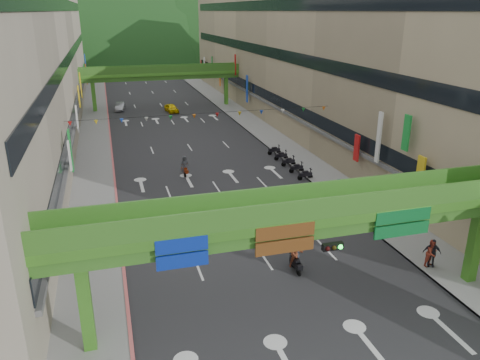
{
  "coord_description": "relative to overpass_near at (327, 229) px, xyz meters",
  "views": [
    {
      "loc": [
        -9.17,
        -13.88,
        15.55
      ],
      "look_at": [
        0.0,
        18.0,
        3.5
      ],
      "focal_mm": 35.0,
      "sensor_mm": 36.0,
      "label": 1
    }
  ],
  "objects": [
    {
      "name": "road_slab",
      "position": [
        -0.93,
        44.62,
        -5.2
      ],
      "size": [
        18.0,
        140.0,
        0.02
      ],
      "primitive_type": "cube",
      "color": "#28282B",
      "rests_on": "ground"
    },
    {
      "name": "sidewalk_left",
      "position": [
        -11.93,
        44.62,
        -5.13
      ],
      "size": [
        4.0,
        140.0,
        0.15
      ],
      "primitive_type": "cube",
      "color": "gray",
      "rests_on": "ground"
    },
    {
      "name": "sidewalk_right",
      "position": [
        10.07,
        44.62,
        -5.13
      ],
      "size": [
        4.0,
        140.0,
        0.15
      ],
      "primitive_type": "cube",
      "color": "gray",
      "rests_on": "ground"
    },
    {
      "name": "curb_left",
      "position": [
        -10.03,
        44.62,
        -5.12
      ],
      "size": [
        0.2,
        140.0,
        0.18
      ],
      "primitive_type": "cube",
      "color": "#CC5959",
      "rests_on": "ground"
    },
    {
      "name": "curb_right",
      "position": [
        8.17,
        44.62,
        -5.12
      ],
      "size": [
        0.2,
        140.0,
        0.18
      ],
      "primitive_type": "cube",
      "color": "gray",
      "rests_on": "ground"
    },
    {
      "name": "building_row_left",
      "position": [
        -19.86,
        44.62,
        4.25
      ],
      "size": [
        12.8,
        95.0,
        19.0
      ],
      "color": "#9E937F",
      "rests_on": "ground"
    },
    {
      "name": "building_row_right",
      "position": [
        18.0,
        44.62,
        4.25
      ],
      "size": [
        12.8,
        95.0,
        19.0
      ],
      "color": "gray",
      "rests_on": "ground"
    },
    {
      "name": "overpass_near",
      "position": [
        0.0,
        0.0,
        0.0
      ],
      "size": [
        28.0,
        12.27,
        7.1
      ],
      "color": "#4C9E2D",
      "rests_on": "ground"
    },
    {
      "name": "overpass_far",
      "position": [
        -0.93,
        59.62,
        0.2
      ],
      "size": [
        28.0,
        2.2,
        7.1
      ],
      "color": "#4C9E2D",
      "rests_on": "ground"
    },
    {
      "name": "hill_left",
      "position": [
        -15.93,
        154.62,
        -5.21
      ],
      "size": [
        168.0,
        140.0,
        112.0
      ],
      "primitive_type": "ellipsoid",
      "color": "#1C4419",
      "rests_on": "ground"
    },
    {
      "name": "hill_right",
      "position": [
        24.07,
        174.62,
        -5.21
      ],
      "size": [
        208.0,
        176.0,
        128.0
      ],
      "primitive_type": "ellipsoid",
      "color": "#1C4419",
      "rests_on": "ground"
    },
    {
      "name": "bunting_string",
      "position": [
        -0.93,
        24.62,
        0.75
      ],
      "size": [
        26.0,
        0.36,
        0.47
      ],
      "color": "black",
      "rests_on": "ground"
    },
    {
      "name": "scooter_rider_near",
      "position": [
        0.49,
        4.85,
        -4.27
      ],
      "size": [
        0.63,
        1.6,
        2.01
      ],
      "color": "black",
      "rests_on": "ground"
    },
    {
      "name": "scooter_rider_mid",
      "position": [
        0.44,
        4.62,
        -4.08
      ],
      "size": [
        0.91,
        1.6,
        2.17
      ],
      "color": "black",
      "rests_on": "ground"
    },
    {
      "name": "scooter_rider_far",
      "position": [
        -3.2,
        24.65,
        -4.17
      ],
      "size": [
        0.9,
        1.6,
        2.05
      ],
      "color": "maroon",
      "rests_on": "ground"
    },
    {
      "name": "parked_scooter_row",
      "position": [
        7.87,
        24.62,
        -4.68
      ],
      "size": [
        1.6,
        9.35,
        1.08
      ],
      "color": "black",
      "rests_on": "ground"
    },
    {
      "name": "car_silver",
      "position": [
        -7.93,
        59.71,
        -4.56
      ],
      "size": [
        1.98,
        4.08,
        1.29
      ],
      "primitive_type": "imported",
      "rotation": [
        0.0,
        0.0,
        -0.16
      ],
      "color": "#A3A4AB",
      "rests_on": "ground"
    },
    {
      "name": "car_yellow",
      "position": [
        -0.05,
        55.95,
        -4.53
      ],
      "size": [
        2.18,
        4.16,
        1.35
      ],
      "primitive_type": "imported",
      "rotation": [
        0.0,
        0.0,
        0.15
      ],
      "color": "yellow",
      "rests_on": "ground"
    },
    {
      "name": "pedestrian_red",
      "position": [
        8.87,
        2.62,
        -4.29
      ],
      "size": [
        1.05,
        0.92,
        1.84
      ],
      "primitive_type": "imported",
      "rotation": [
        0.0,
        0.0,
        0.29
      ],
      "color": "#A63826",
      "rests_on": "ground"
    },
    {
      "name": "pedestrian_dark",
      "position": [
        8.87,
        2.62,
        -4.26
      ],
      "size": [
        1.19,
        0.92,
        1.88
      ],
      "primitive_type": "imported",
      "rotation": [
        0.0,
        0.0,
        -0.49
      ],
      "color": "#212128",
      "rests_on": "ground"
    },
    {
      "name": "pedestrian_blue",
      "position": [
        8.87,
        15.29,
        -4.44
      ],
      "size": [
        0.85,
        0.76,
        1.52
      ],
      "primitive_type": "imported",
      "rotation": [
        0.0,
        0.0,
        2.59
      ],
      "color": "#3C4D65",
      "rests_on": "ground"
    }
  ]
}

